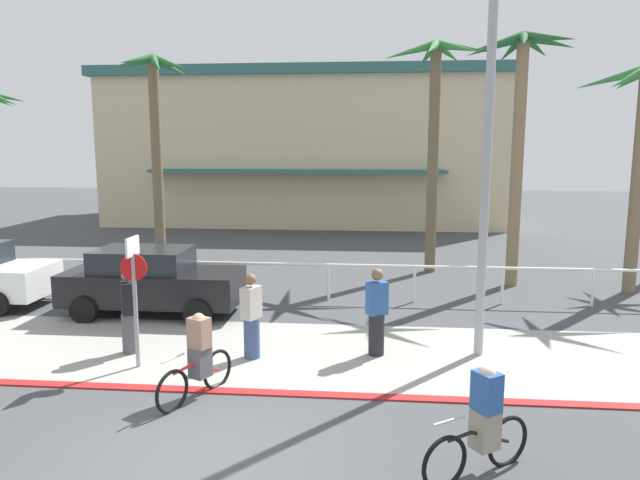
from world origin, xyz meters
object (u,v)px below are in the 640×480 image
object	(u,v)px
pedestrian_0	(129,315)
pedestrian_1	(377,315)
pedestrian_2	(251,320)
stop_sign_bike_lane	(134,283)
palm_tree_3	(520,99)
palm_tree_1	(155,116)
palm_tree_2	(435,99)
car_black_1	(151,281)
cyclist_black_0	(483,424)
streetlight_curb	(490,144)
cyclist_red_1	(198,358)

from	to	relation	value
pedestrian_0	pedestrian_1	world-z (taller)	pedestrian_1
pedestrian_2	pedestrian_1	bearing A→B (deg)	9.15
stop_sign_bike_lane	palm_tree_3	world-z (taller)	palm_tree_3
palm_tree_3	palm_tree_1	bearing A→B (deg)	171.62
palm_tree_1	palm_tree_2	bearing A→B (deg)	0.25
car_black_1	cyclist_black_0	size ratio (longest dim) A/B	2.87
stop_sign_bike_lane	cyclist_black_0	bearing A→B (deg)	-28.28
streetlight_curb	car_black_1	world-z (taller)	streetlight_curb
palm_tree_3	cyclist_red_1	world-z (taller)	palm_tree_3
streetlight_curb	palm_tree_1	bearing A→B (deg)	139.40
cyclist_black_0	cyclist_red_1	distance (m)	4.80
cyclist_red_1	pedestrian_0	world-z (taller)	pedestrian_0
car_black_1	pedestrian_1	xyz separation A→B (m)	(5.68, -2.48, -0.02)
palm_tree_1	streetlight_curb	bearing A→B (deg)	-40.60
palm_tree_1	pedestrian_2	xyz separation A→B (m)	(5.09, -8.67, -4.45)
pedestrian_1	streetlight_curb	bearing A→B (deg)	-0.64
stop_sign_bike_lane	streetlight_curb	xyz separation A→B (m)	(6.67, 1.06, 2.60)
cyclist_red_1	pedestrian_1	bearing A→B (deg)	37.32
palm_tree_1	car_black_1	world-z (taller)	palm_tree_1
stop_sign_bike_lane	cyclist_black_0	xyz separation A→B (m)	(5.94, -3.20, -0.98)
palm_tree_1	pedestrian_1	size ratio (longest dim) A/B	4.02
stop_sign_bike_lane	car_black_1	size ratio (longest dim) A/B	0.58
palm_tree_3	cyclist_black_0	bearing A→B (deg)	-104.40
stop_sign_bike_lane	palm_tree_2	xyz separation A→B (m)	(6.43, 9.39, 4.06)
palm_tree_1	cyclist_red_1	world-z (taller)	palm_tree_1
pedestrian_2	car_black_1	bearing A→B (deg)	137.86
palm_tree_2	pedestrian_2	bearing A→B (deg)	-116.47
car_black_1	cyclist_red_1	xyz separation A→B (m)	(2.67, -4.78, -0.18)
streetlight_curb	car_black_1	xyz separation A→B (m)	(-7.76, 2.50, -3.41)
car_black_1	pedestrian_1	size ratio (longest dim) A/B	2.42
stop_sign_bike_lane	pedestrian_1	bearing A→B (deg)	13.34
cyclist_red_1	pedestrian_1	world-z (taller)	pedestrian_1
stop_sign_bike_lane	streetlight_curb	distance (m)	7.24
palm_tree_2	pedestrian_0	distance (m)	12.10
palm_tree_3	cyclist_red_1	bearing A→B (deg)	-128.96
pedestrian_2	cyclist_red_1	bearing A→B (deg)	-105.34
palm_tree_3	cyclist_red_1	size ratio (longest dim) A/B	4.51
streetlight_curb	pedestrian_0	xyz separation A→B (m)	(-7.14, -0.32, -3.45)
palm_tree_2	pedestrian_1	xyz separation A→B (m)	(-1.84, -8.31, -4.89)
streetlight_curb	cyclist_red_1	world-z (taller)	streetlight_curb
palm_tree_3	cyclist_black_0	xyz separation A→B (m)	(-2.78, -10.82, -4.90)
palm_tree_1	palm_tree_3	distance (m)	11.85
palm_tree_2	stop_sign_bike_lane	bearing A→B (deg)	-124.39
streetlight_curb	palm_tree_2	world-z (taller)	palm_tree_2
stop_sign_bike_lane	streetlight_curb	world-z (taller)	streetlight_curb
stop_sign_bike_lane	palm_tree_2	distance (m)	12.09
palm_tree_1	palm_tree_3	xyz separation A→B (m)	(11.72, -1.73, 0.34)
stop_sign_bike_lane	pedestrian_2	xyz separation A→B (m)	(2.09, 0.69, -0.87)
palm_tree_2	pedestrian_2	xyz separation A→B (m)	(-4.34, -8.71, -4.93)
palm_tree_2	pedestrian_0	xyz separation A→B (m)	(-6.90, -8.64, -4.92)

